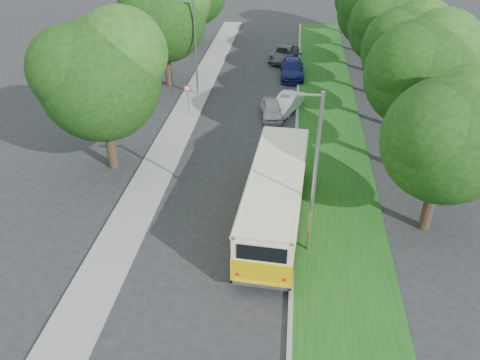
# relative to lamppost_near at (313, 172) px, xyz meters

# --- Properties ---
(ground) EXTENTS (120.00, 120.00, 0.00)m
(ground) POSITION_rel_lamppost_near_xyz_m (-4.21, 2.50, -4.37)
(ground) COLOR #262629
(ground) RESTS_ON ground
(curb) EXTENTS (0.20, 70.00, 0.15)m
(curb) POSITION_rel_lamppost_near_xyz_m (-0.61, 7.50, -4.29)
(curb) COLOR gray
(curb) RESTS_ON ground
(grass_verge) EXTENTS (4.50, 70.00, 0.13)m
(grass_verge) POSITION_rel_lamppost_near_xyz_m (1.74, 7.50, -4.30)
(grass_verge) COLOR #154D14
(grass_verge) RESTS_ON ground
(sidewalk) EXTENTS (2.20, 70.00, 0.12)m
(sidewalk) POSITION_rel_lamppost_near_xyz_m (-9.01, 7.50, -4.31)
(sidewalk) COLOR gray
(sidewalk) RESTS_ON ground
(treeline) EXTENTS (24.27, 41.91, 9.46)m
(treeline) POSITION_rel_lamppost_near_xyz_m (-1.06, 20.49, 1.56)
(treeline) COLOR #332319
(treeline) RESTS_ON ground
(lamppost_near) EXTENTS (1.71, 0.16, 8.00)m
(lamppost_near) POSITION_rel_lamppost_near_xyz_m (0.00, 0.00, 0.00)
(lamppost_near) COLOR gray
(lamppost_near) RESTS_ON ground
(lamppost_far) EXTENTS (1.71, 0.16, 7.50)m
(lamppost_far) POSITION_rel_lamppost_near_xyz_m (-8.91, 18.50, -0.25)
(lamppost_far) COLOR gray
(lamppost_far) RESTS_ON ground
(warning_sign) EXTENTS (0.56, 0.10, 2.50)m
(warning_sign) POSITION_rel_lamppost_near_xyz_m (-8.71, 14.48, -2.66)
(warning_sign) COLOR gray
(warning_sign) RESTS_ON ground
(vintage_bus) EXTENTS (3.27, 10.46, 3.07)m
(vintage_bus) POSITION_rel_lamppost_near_xyz_m (-1.60, 1.99, -2.84)
(vintage_bus) COLOR yellow
(vintage_bus) RESTS_ON ground
(car_silver) EXTENTS (1.97, 3.82, 1.24)m
(car_silver) POSITION_rel_lamppost_near_xyz_m (-2.52, 14.86, -3.75)
(car_silver) COLOR #B9B9BE
(car_silver) RESTS_ON ground
(car_white) EXTENTS (2.74, 4.20, 1.31)m
(car_white) POSITION_rel_lamppost_near_xyz_m (-1.43, 16.21, -3.71)
(car_white) COLOR white
(car_white) RESTS_ON ground
(car_blue) EXTENTS (2.22, 5.12, 1.47)m
(car_blue) POSITION_rel_lamppost_near_xyz_m (-1.21, 23.86, -3.63)
(car_blue) COLOR navy
(car_blue) RESTS_ON ground
(car_grey) EXTENTS (3.13, 5.26, 1.37)m
(car_grey) POSITION_rel_lamppost_near_xyz_m (-2.12, 28.36, -3.68)
(car_grey) COLOR #505257
(car_grey) RESTS_ON ground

